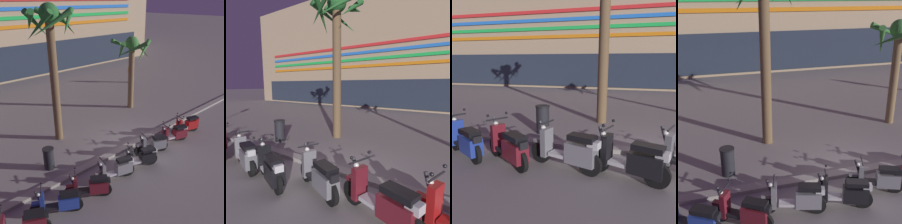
# 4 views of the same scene
# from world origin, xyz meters

# --- Properties ---
(ground_plane) EXTENTS (200.00, 200.00, 0.00)m
(ground_plane) POSITION_xyz_m (0.00, 0.00, 0.00)
(ground_plane) COLOR gray
(curb_strip) EXTENTS (60.00, 0.36, 0.12)m
(curb_strip) POSITION_xyz_m (0.00, 0.24, 0.06)
(curb_strip) COLOR gray
(curb_strip) RESTS_ON ground
(mall_facade_backdrop) EXTENTS (42.02, 14.76, 12.74)m
(mall_facade_backdrop) POSITION_xyz_m (-3.35, 21.90, 6.36)
(mall_facade_backdrop) COLOR tan
(mall_facade_backdrop) RESTS_ON ground
(scooter_grey_last_in_row) EXTENTS (1.78, 0.79, 1.04)m
(scooter_grey_last_in_row) POSITION_xyz_m (-2.45, -1.17, 0.46)
(scooter_grey_last_in_row) COLOR black
(scooter_grey_last_in_row) RESTS_ON ground
(scooter_black_second_in_line) EXTENTS (1.69, 0.82, 1.17)m
(scooter_black_second_in_line) POSITION_xyz_m (-1.11, -1.29, 0.45)
(scooter_black_second_in_line) COLOR black
(scooter_black_second_in_line) RESTS_ON ground
(scooter_grey_mid_front) EXTENTS (1.64, 0.84, 1.04)m
(scooter_grey_mid_front) POSITION_xyz_m (0.16, -0.92, 0.44)
(scooter_grey_mid_front) COLOR black
(scooter_grey_mid_front) RESTS_ON ground
(scooter_maroon_gap_after_mid) EXTENTS (1.76, 0.79, 1.17)m
(scooter_maroon_gap_after_mid) POSITION_xyz_m (1.72, -1.01, 0.45)
(scooter_maroon_gap_after_mid) COLOR black
(scooter_maroon_gap_after_mid) RESTS_ON ground
(palm_tree_far_corner) EXTENTS (2.56, 2.62, 6.51)m
(palm_tree_far_corner) POSITION_xyz_m (-2.28, 3.29, 4.84)
(palm_tree_far_corner) COLOR brown
(palm_tree_far_corner) RESTS_ON ground
(litter_bin) EXTENTS (0.48, 0.48, 0.95)m
(litter_bin) POSITION_xyz_m (-4.03, 1.33, 0.48)
(litter_bin) COLOR #232328
(litter_bin) RESTS_ON ground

